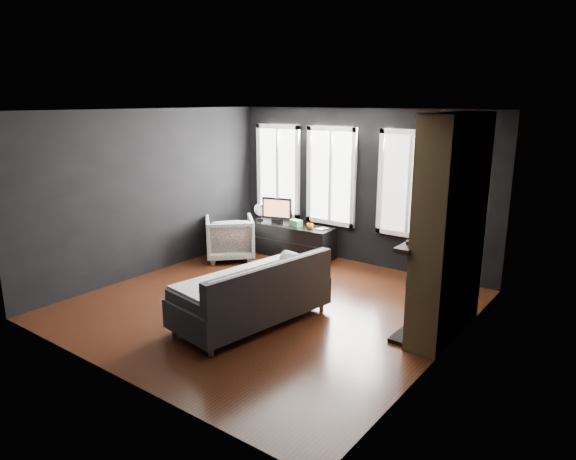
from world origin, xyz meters
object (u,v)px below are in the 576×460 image
Objects in this scene: armchair at (230,236)px; monitor at (277,208)px; mug at (310,225)px; mantel_vase at (444,220)px; book at (319,223)px; media_console at (290,240)px; sofa at (251,290)px.

monitor reaches higher than armchair.
monitor is 4.82× the size of mug.
armchair is 6.99× the size of mug.
armchair is 4.11m from mantel_vase.
monitor is (0.44, 0.85, 0.42)m from armchair.
monitor is 0.93m from book.
media_console is 8.43× the size of book.
monitor is at bearing 173.58° from media_console.
media_console is 0.64m from monitor.
media_console is at bearing -172.65° from book.
media_console is 8.29× the size of mantel_vase.
mug is at bearing 160.04° from mantel_vase.
mug is (1.23, 0.79, 0.22)m from armchair.
sofa is at bearing -74.32° from book.
mantel_vase is at bearing -33.06° from monitor.
mug is 3.03m from mantel_vase.
mug is (-0.90, 2.65, 0.20)m from sofa.
armchair is 1.65m from book.
sofa reaches higher than mug.
armchair is 1.04m from monitor.
mantel_vase is (2.77, -1.01, 0.68)m from mug.
mantel_vase is (4.00, -0.22, 0.90)m from armchair.
armchair is at bearing -135.27° from media_console.
mantel_vase is at bearing 130.99° from armchair.
mantel_vase is (3.56, -1.07, 0.48)m from monitor.
mug is at bearing 117.84° from sofa.
mug is 0.17m from book.
mantel_vase reaches higher than mug.
armchair reaches higher than book.
mantel_vase is at bearing -21.19° from media_console.
sofa is at bearing -66.27° from media_console.
sofa reaches higher than media_console.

